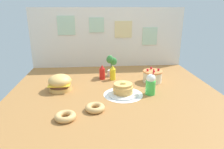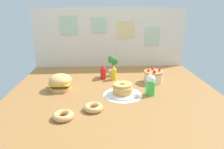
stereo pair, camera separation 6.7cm
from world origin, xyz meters
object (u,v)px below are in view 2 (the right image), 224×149
(pancake_stack, at_px, (123,90))
(donut_pink_glaze, at_px, (63,115))
(layer_cake, at_px, (153,77))
(mustard_bottle, at_px, (114,73))
(ketchup_bottle, at_px, (103,73))
(burger, at_px, (60,82))
(cream_soda_cup, at_px, (150,85))
(potted_plant, at_px, (112,65))
(donut_chocolate, at_px, (93,107))

(pancake_stack, bearing_deg, donut_pink_glaze, -139.81)
(layer_cake, distance_m, mustard_bottle, 0.47)
(pancake_stack, xyz_separation_m, ketchup_bottle, (-0.19, 0.49, 0.03))
(ketchup_bottle, bearing_deg, burger, -146.06)
(mustard_bottle, distance_m, cream_soda_cup, 0.58)
(burger, height_order, ketchup_bottle, ketchup_bottle)
(layer_cake, bearing_deg, potted_plant, 150.67)
(ketchup_bottle, bearing_deg, pancake_stack, -68.69)
(donut_chocolate, bearing_deg, burger, 126.82)
(ketchup_bottle, distance_m, donut_pink_glaze, 0.98)
(donut_chocolate, relative_size, potted_plant, 0.61)
(layer_cake, xyz_separation_m, cream_soda_cup, (-0.12, -0.36, 0.04))
(cream_soda_cup, bearing_deg, potted_plant, 119.23)
(burger, relative_size, layer_cake, 1.06)
(mustard_bottle, distance_m, donut_pink_glaze, 1.00)
(pancake_stack, height_order, cream_soda_cup, cream_soda_cup)
(pancake_stack, xyz_separation_m, donut_chocolate, (-0.28, -0.31, -0.03))
(pancake_stack, height_order, mustard_bottle, mustard_bottle)
(cream_soda_cup, bearing_deg, donut_pink_glaze, -151.75)
(pancake_stack, relative_size, donut_pink_glaze, 1.83)
(burger, bearing_deg, pancake_stack, -15.38)
(layer_cake, bearing_deg, cream_soda_cup, -108.58)
(pancake_stack, relative_size, layer_cake, 1.36)
(layer_cake, xyz_separation_m, potted_plant, (-0.47, 0.26, 0.08))
(ketchup_bottle, xyz_separation_m, donut_chocolate, (-0.09, -0.80, -0.06))
(burger, xyz_separation_m, layer_cake, (1.04, 0.17, -0.01))
(pancake_stack, distance_m, ketchup_bottle, 0.52)
(cream_soda_cup, bearing_deg, layer_cake, 71.42)
(donut_pink_glaze, xyz_separation_m, donut_chocolate, (0.23, 0.13, 0.00))
(donut_pink_glaze, distance_m, potted_plant, 1.14)
(burger, distance_m, potted_plant, 0.72)
(mustard_bottle, height_order, potted_plant, potted_plant)
(cream_soda_cup, xyz_separation_m, donut_pink_glaze, (-0.79, -0.43, -0.08))
(donut_pink_glaze, bearing_deg, potted_plant, 66.91)
(pancake_stack, relative_size, ketchup_bottle, 1.70)
(layer_cake, relative_size, mustard_bottle, 1.25)
(burger, relative_size, donut_pink_glaze, 1.43)
(layer_cake, relative_size, cream_soda_cup, 0.83)
(burger, bearing_deg, donut_pink_glaze, -77.90)
(cream_soda_cup, bearing_deg, pancake_stack, 177.80)
(pancake_stack, height_order, layer_cake, layer_cake)
(layer_cake, height_order, mustard_bottle, mustard_bottle)
(ketchup_bottle, bearing_deg, donut_chocolate, -96.65)
(potted_plant, bearing_deg, burger, -143.29)
(cream_soda_cup, xyz_separation_m, donut_chocolate, (-0.56, -0.30, -0.08))
(burger, distance_m, pancake_stack, 0.67)
(donut_pink_glaze, bearing_deg, ketchup_bottle, 70.52)
(ketchup_bottle, bearing_deg, potted_plant, 45.73)
(pancake_stack, xyz_separation_m, cream_soda_cup, (0.28, -0.01, 0.05))
(potted_plant, bearing_deg, mustard_bottle, -87.35)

